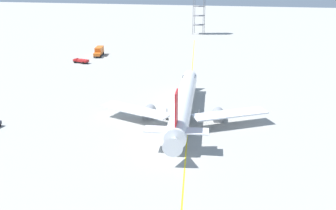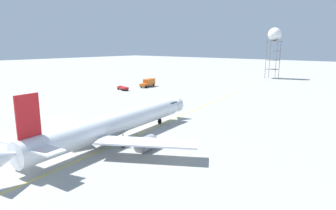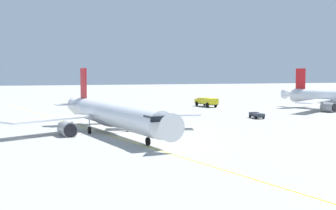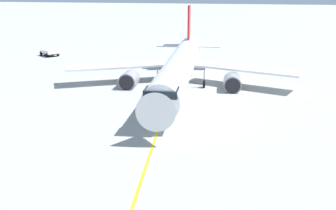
{
  "view_description": "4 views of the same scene",
  "coord_description": "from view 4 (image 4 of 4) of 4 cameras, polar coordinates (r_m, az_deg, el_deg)",
  "views": [
    {
      "loc": [
        -69.83,
        -14.19,
        27.52
      ],
      "look_at": [
        -4.88,
        1.32,
        3.79
      ],
      "focal_mm": 38.86,
      "sensor_mm": 36.0,
      "label": 1
    },
    {
      "loc": [
        -33.21,
        -39.01,
        16.41
      ],
      "look_at": [
        16.73,
        1.75,
        3.22
      ],
      "focal_mm": 31.5,
      "sensor_mm": 36.0,
      "label": 2
    },
    {
      "loc": [
        72.54,
        -18.45,
        9.62
      ],
      "look_at": [
        16.73,
        1.75,
        5.62
      ],
      "focal_mm": 51.42,
      "sensor_mm": 36.0,
      "label": 3
    },
    {
      "loc": [
        51.31,
        10.28,
        13.32
      ],
      "look_at": [
        16.73,
        1.75,
        3.05
      ],
      "focal_mm": 43.73,
      "sensor_mm": 36.0,
      "label": 4
    }
  ],
  "objects": [
    {
      "name": "ground_plane",
      "position": [
        53.99,
        2.45,
        1.79
      ],
      "size": [
        600.0,
        600.0,
        0.0
      ],
      "primitive_type": "plane",
      "color": "#9E9E99"
    },
    {
      "name": "airliner_main",
      "position": [
        55.09,
        1.66,
        5.15
      ],
      "size": [
        41.91,
        33.37,
        10.64
      ],
      "rotation": [
        0.0,
        0.0,
        0.12
      ],
      "color": "white",
      "rests_on": "ground_plane"
    },
    {
      "name": "pushback_tug_truck",
      "position": [
        86.23,
        -16.17,
        7.11
      ],
      "size": [
        4.3,
        4.67,
        1.3
      ],
      "rotation": [
        0.0,
        0.0,
        4.08
      ],
      "color": "#232326",
      "rests_on": "ground_plane"
    },
    {
      "name": "taxiway_centreline",
      "position": [
        49.78,
        -0.03,
        0.58
      ],
      "size": [
        179.7,
        28.02,
        0.01
      ],
      "rotation": [
        0.0,
        0.0,
        0.15
      ],
      "color": "yellow",
      "rests_on": "ground_plane"
    }
  ]
}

